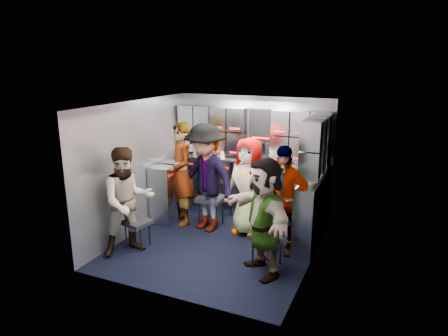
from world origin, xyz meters
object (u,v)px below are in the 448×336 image
at_px(jump_seat_near_right, 267,236).
at_px(attendant_arc_b, 206,178).
at_px(jump_seat_mid_right, 284,218).
at_px(attendant_standing, 181,174).
at_px(attendant_arc_e, 264,217).
at_px(jump_seat_center, 252,207).
at_px(attendant_arc_c, 249,186).
at_px(attendant_arc_a, 128,201).
at_px(attendant_arc_d, 282,199).
at_px(jump_seat_mid_left, 211,200).
at_px(jump_seat_near_left, 137,224).

height_order(jump_seat_near_right, attendant_arc_b, attendant_arc_b).
distance_m(jump_seat_mid_right, attendant_standing, 1.88).
distance_m(attendant_arc_b, attendant_arc_e, 1.60).
xyz_separation_m(jump_seat_center, jump_seat_mid_right, (0.65, -0.40, 0.06)).
xyz_separation_m(jump_seat_center, attendant_arc_c, (0.00, -0.18, 0.41)).
bearing_deg(attendant_arc_e, attendant_standing, -166.22).
distance_m(attendant_arc_a, attendant_arc_b, 1.34).
distance_m(attendant_arc_a, attendant_arc_d, 2.17).
bearing_deg(attendant_arc_a, attendant_arc_d, -27.34).
bearing_deg(attendant_arc_e, jump_seat_mid_right, 131.27).
distance_m(jump_seat_mid_left, jump_seat_near_right, 1.60).
relative_size(jump_seat_near_right, attendant_arc_e, 0.32).
height_order(jump_seat_near_left, attendant_arc_c, attendant_arc_c).
bearing_deg(jump_seat_mid_right, attendant_arc_c, 161.13).
height_order(jump_seat_mid_left, attendant_arc_e, attendant_arc_e).
distance_m(attendant_standing, attendant_arc_b, 0.50).
bearing_deg(attendant_arc_c, jump_seat_mid_right, -8.38).
xyz_separation_m(jump_seat_near_right, attendant_arc_c, (-0.61, 0.91, 0.34)).
xyz_separation_m(jump_seat_mid_left, attendant_arc_e, (1.29, -1.13, 0.33)).
height_order(jump_seat_near_right, attendant_standing, attendant_standing).
bearing_deg(attendant_arc_d, jump_seat_near_right, -98.81).
bearing_deg(jump_seat_near_left, attendant_arc_e, 1.29).
relative_size(attendant_arc_a, attendant_arc_c, 1.00).
xyz_separation_m(attendant_arc_d, attendant_arc_e, (-0.04, -0.69, -0.01)).
height_order(attendant_standing, attendant_arc_a, attendant_standing).
relative_size(jump_seat_mid_left, attendant_arc_e, 0.32).
xyz_separation_m(attendant_arc_a, attendant_arc_d, (1.96, 0.91, 0.01)).
xyz_separation_m(jump_seat_near_left, attendant_arc_c, (1.32, 1.14, 0.41)).
height_order(jump_seat_center, jump_seat_mid_right, jump_seat_mid_right).
distance_m(jump_seat_near_left, attendant_arc_a, 0.44).
height_order(jump_seat_near_right, attendant_arc_c, attendant_arc_c).
relative_size(jump_seat_mid_right, attendant_arc_c, 0.34).
bearing_deg(attendant_arc_d, attendant_arc_b, 164.68).
xyz_separation_m(attendant_standing, attendant_arc_e, (1.78, -1.03, -0.09)).
relative_size(jump_seat_near_left, attendant_arc_a, 0.27).
height_order(jump_seat_near_right, attendant_arc_e, attendant_arc_e).
distance_m(jump_seat_near_left, attendant_arc_d, 2.14).
relative_size(jump_seat_center, attendant_arc_c, 0.27).
distance_m(jump_seat_mid_right, attendant_arc_c, 0.77).
bearing_deg(jump_seat_near_right, jump_seat_near_left, -173.37).
xyz_separation_m(jump_seat_near_left, attendant_arc_e, (1.92, 0.04, 0.40)).
relative_size(jump_seat_mid_left, attendant_standing, 0.29).
relative_size(jump_seat_near_left, jump_seat_center, 1.01).
relative_size(attendant_arc_a, attendant_arc_e, 1.00).
bearing_deg(jump_seat_mid_left, jump_seat_center, 11.77).
xyz_separation_m(jump_seat_near_left, jump_seat_near_right, (1.92, 0.22, 0.07)).
bearing_deg(jump_seat_mid_right, attendant_standing, 174.84).
relative_size(jump_seat_center, attendant_arc_a, 0.27).
distance_m(attendant_arc_c, attendant_arc_e, 1.25).
distance_m(jump_seat_mid_left, attendant_arc_a, 1.53).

